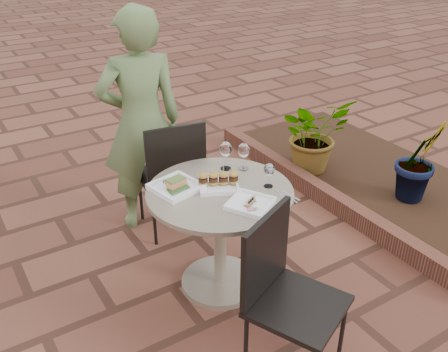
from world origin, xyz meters
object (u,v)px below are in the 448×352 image
diner (141,123)px  plate_sliders (218,181)px  chair_far (173,170)px  plate_tuna (250,204)px  cafe_table (220,224)px  chair_near (283,284)px  plate_salmon (176,186)px

diner → plate_sliders: size_ratio=5.32×
chair_far → plate_tuna: 0.97m
diner → cafe_table: bearing=106.5°
diner → chair_near: bearing=102.1°
plate_tuna → cafe_table: bearing=102.7°
chair_near → diner: 1.71m
chair_near → plate_sliders: size_ratio=2.91×
plate_sliders → plate_tuna: plate_sliders is taller
plate_salmon → plate_tuna: plate_salmon is taller
cafe_table → diner: (-0.08, 0.96, 0.37)m
plate_sliders → plate_tuna: 0.29m
diner → plate_sliders: diner is taller
cafe_table → chair_near: bearing=-95.4°
chair_far → plate_sliders: bearing=97.5°
plate_sliders → plate_tuna: (0.04, -0.29, -0.02)m
chair_near → plate_salmon: (-0.15, 0.87, 0.20)m
plate_sliders → plate_salmon: bearing=155.6°
chair_far → plate_tuna: (0.03, -0.95, 0.19)m
chair_near → plate_sliders: chair_near is taller
plate_salmon → plate_tuna: (0.27, -0.40, -0.01)m
plate_sliders → chair_near: bearing=-96.4°
cafe_table → plate_sliders: 0.29m
chair_far → chair_near: size_ratio=1.00×
diner → plate_salmon: size_ratio=5.38×
plate_salmon → chair_near: bearing=-80.2°
plate_sliders → chair_far: bearing=89.1°
chair_far → diner: bearing=-58.5°
chair_far → diner: size_ratio=0.55×
cafe_table → diner: size_ratio=0.53×
cafe_table → plate_tuna: bearing=-77.3°
chair_far → chair_near: 1.43m
chair_near → plate_sliders: 0.80m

